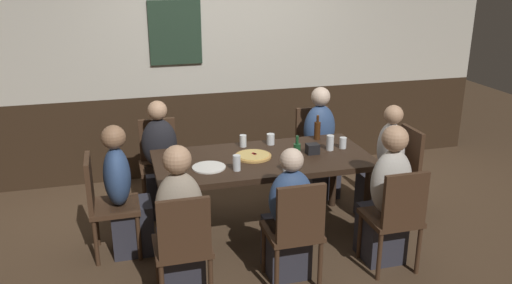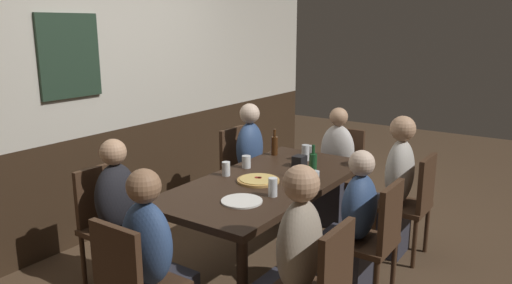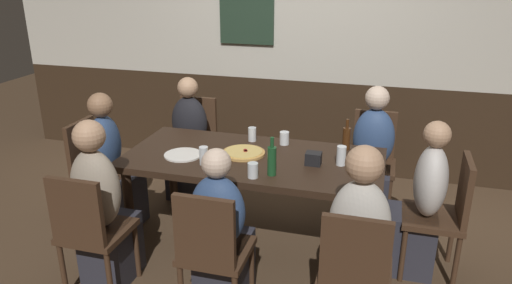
% 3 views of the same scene
% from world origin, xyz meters
% --- Properties ---
extents(ground_plane, '(12.00, 12.00, 0.00)m').
position_xyz_m(ground_plane, '(0.00, 0.00, 0.00)').
color(ground_plane, '#4C3826').
extents(wall_back, '(6.40, 0.13, 2.60)m').
position_xyz_m(wall_back, '(-0.00, 1.65, 1.30)').
color(wall_back, '#332316').
rests_on(wall_back, ground_plane).
extents(dining_table, '(1.88, 0.90, 0.74)m').
position_xyz_m(dining_table, '(0.00, 0.00, 0.66)').
color(dining_table, black).
rests_on(dining_table, ground_plane).
extents(chair_mid_near, '(0.40, 0.40, 0.88)m').
position_xyz_m(chair_mid_near, '(0.00, -0.87, 0.50)').
color(chair_mid_near, '#422B1C').
rests_on(chair_mid_near, ground_plane).
extents(chair_left_far, '(0.40, 0.40, 0.88)m').
position_xyz_m(chair_left_far, '(-0.83, 0.87, 0.50)').
color(chair_left_far, '#422B1C').
rests_on(chair_left_far, ground_plane).
extents(chair_left_near, '(0.40, 0.40, 0.88)m').
position_xyz_m(chair_left_near, '(-0.83, -0.87, 0.50)').
color(chair_left_near, '#422B1C').
rests_on(chair_left_near, ground_plane).
extents(chair_head_east, '(0.40, 0.40, 0.88)m').
position_xyz_m(chair_head_east, '(1.36, 0.00, 0.50)').
color(chair_head_east, '#422B1C').
rests_on(chair_head_east, ground_plane).
extents(chair_right_near, '(0.40, 0.40, 0.88)m').
position_xyz_m(chair_right_near, '(0.83, -0.87, 0.50)').
color(chair_right_near, '#422B1C').
rests_on(chair_right_near, ground_plane).
extents(chair_head_west, '(0.40, 0.40, 0.88)m').
position_xyz_m(chair_head_west, '(-1.36, 0.00, 0.50)').
color(chair_head_west, '#422B1C').
rests_on(chair_head_west, ground_plane).
extents(chair_right_far, '(0.40, 0.40, 0.88)m').
position_xyz_m(chair_right_far, '(0.83, 0.87, 0.50)').
color(chair_right_far, '#422B1C').
rests_on(chair_right_far, ground_plane).
extents(person_mid_near, '(0.34, 0.37, 1.08)m').
position_xyz_m(person_mid_near, '(0.00, -0.70, 0.45)').
color(person_mid_near, '#2D2D38').
rests_on(person_mid_near, ground_plane).
extents(person_left_far, '(0.34, 0.37, 1.12)m').
position_xyz_m(person_left_far, '(-0.83, 0.70, 0.47)').
color(person_left_far, '#2D2D38').
rests_on(person_left_far, ground_plane).
extents(person_left_near, '(0.34, 0.37, 1.18)m').
position_xyz_m(person_left_near, '(-0.83, -0.70, 0.50)').
color(person_left_near, '#2D2D38').
rests_on(person_left_near, ground_plane).
extents(person_head_east, '(0.37, 0.34, 1.12)m').
position_xyz_m(person_head_east, '(1.19, 0.00, 0.47)').
color(person_head_east, '#2D2D38').
rests_on(person_head_east, ground_plane).
extents(person_right_near, '(0.34, 0.37, 1.19)m').
position_xyz_m(person_right_near, '(0.83, -0.70, 0.50)').
color(person_right_near, '#2D2D38').
rests_on(person_right_near, ground_plane).
extents(person_head_west, '(0.37, 0.34, 1.13)m').
position_xyz_m(person_head_west, '(-1.20, 0.00, 0.48)').
color(person_head_west, '#2D2D38').
rests_on(person_head_west, ground_plane).
extents(person_right_far, '(0.34, 0.37, 1.15)m').
position_xyz_m(person_right_far, '(0.83, 0.70, 0.49)').
color(person_right_far, '#2D2D38').
rests_on(person_right_far, ground_plane).
extents(pizza, '(0.32, 0.32, 0.03)m').
position_xyz_m(pizza, '(-0.08, 0.03, 0.75)').
color(pizza, tan).
rests_on(pizza, dining_table).
extents(tumbler_short, '(0.07, 0.07, 0.10)m').
position_xyz_m(tumbler_short, '(0.16, 0.32, 0.78)').
color(tumbler_short, silver).
rests_on(tumbler_short, dining_table).
extents(highball_clear, '(0.06, 0.06, 0.11)m').
position_xyz_m(highball_clear, '(-0.10, 0.32, 0.79)').
color(highball_clear, silver).
rests_on(highball_clear, dining_table).
extents(pint_glass_amber, '(0.06, 0.06, 0.13)m').
position_xyz_m(pint_glass_amber, '(-0.29, -0.23, 0.80)').
color(pint_glass_amber, silver).
rests_on(pint_glass_amber, dining_table).
extents(beer_glass_tall, '(0.07, 0.07, 0.10)m').
position_xyz_m(beer_glass_tall, '(0.10, -0.35, 0.78)').
color(beer_glass_tall, silver).
rests_on(beer_glass_tall, dining_table).
extents(beer_glass_half, '(0.06, 0.06, 0.10)m').
position_xyz_m(beer_glass_half, '(0.77, 0.04, 0.78)').
color(beer_glass_half, silver).
rests_on(beer_glass_half, dining_table).
extents(pint_glass_pale, '(0.07, 0.07, 0.14)m').
position_xyz_m(pint_glass_pale, '(0.64, 0.02, 0.80)').
color(pint_glass_pale, silver).
rests_on(pint_glass_pale, dining_table).
extents(beer_bottle_green, '(0.06, 0.06, 0.27)m').
position_xyz_m(beer_bottle_green, '(0.21, -0.28, 0.85)').
color(beer_bottle_green, '#194723').
rests_on(beer_bottle_green, dining_table).
extents(beer_bottle_brown, '(0.06, 0.06, 0.24)m').
position_xyz_m(beer_bottle_brown, '(0.64, 0.34, 0.83)').
color(beer_bottle_brown, '#42230F').
rests_on(beer_bottle_brown, dining_table).
extents(plate_white_large, '(0.28, 0.28, 0.01)m').
position_xyz_m(plate_white_large, '(-0.50, -0.12, 0.75)').
color(plate_white_large, white).
rests_on(plate_white_large, dining_table).
extents(condiment_caddy, '(0.11, 0.09, 0.09)m').
position_xyz_m(condiment_caddy, '(0.45, -0.02, 0.79)').
color(condiment_caddy, black).
rests_on(condiment_caddy, dining_table).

